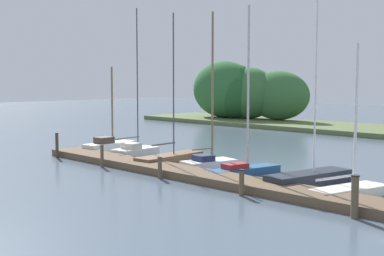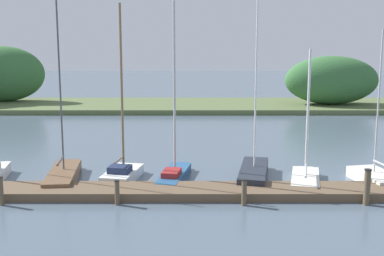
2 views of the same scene
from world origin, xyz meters
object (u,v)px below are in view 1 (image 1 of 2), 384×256
(sailboat_1, at_px, (136,150))
(sailboat_5, at_px, (312,177))
(sailboat_0, at_px, (111,145))
(mooring_piling_1, at_px, (102,156))
(sailboat_3, at_px, (210,160))
(mooring_piling_0, at_px, (57,145))
(mooring_piling_3, at_px, (242,182))
(sailboat_4, at_px, (245,166))
(sailboat_2, at_px, (172,157))
(sailboat_6, at_px, (352,188))
(mooring_piling_4, at_px, (355,197))
(mooring_piling_2, at_px, (160,168))

(sailboat_1, height_order, sailboat_5, sailboat_1)
(sailboat_0, xyz_separation_m, mooring_piling_1, (4.36, -3.67, 0.17))
(sailboat_3, distance_m, mooring_piling_1, 5.42)
(sailboat_0, xyz_separation_m, sailboat_3, (8.47, -0.14, 0.03))
(mooring_piling_0, distance_m, mooring_piling_3, 13.59)
(sailboat_4, relative_size, mooring_piling_3, 7.61)
(sailboat_2, height_order, mooring_piling_3, sailboat_2)
(sailboat_3, height_order, mooring_piling_1, sailboat_3)
(sailboat_6, height_order, mooring_piling_4, sailboat_6)
(sailboat_2, bearing_deg, mooring_piling_3, -119.17)
(sailboat_5, xyz_separation_m, mooring_piling_3, (-0.78, -3.57, 0.17))
(sailboat_3, relative_size, mooring_piling_1, 6.85)
(mooring_piling_0, bearing_deg, sailboat_5, 13.66)
(mooring_piling_1, bearing_deg, sailboat_1, 116.17)
(mooring_piling_0, bearing_deg, mooring_piling_1, -0.91)
(sailboat_4, xyz_separation_m, sailboat_6, (5.69, -0.49, -0.11))
(sailboat_2, xyz_separation_m, sailboat_4, (4.85, 0.10, 0.10))
(mooring_piling_1, height_order, mooring_piling_4, mooring_piling_4)
(sailboat_3, distance_m, sailboat_6, 7.98)
(mooring_piling_0, bearing_deg, sailboat_1, 52.41)
(mooring_piling_1, distance_m, mooring_piling_3, 9.13)
(mooring_piling_1, xyz_separation_m, mooring_piling_4, (13.76, 0.05, 0.14))
(sailboat_6, relative_size, mooring_piling_3, 5.65)
(sailboat_1, distance_m, sailboat_3, 5.87)
(mooring_piling_2, bearing_deg, mooring_piling_0, 179.89)
(sailboat_2, relative_size, mooring_piling_0, 5.59)
(sailboat_0, distance_m, sailboat_3, 8.47)
(sailboat_5, distance_m, mooring_piling_4, 5.22)
(sailboat_2, distance_m, mooring_piling_3, 8.31)
(mooring_piling_3, distance_m, mooring_piling_4, 4.63)
(sailboat_1, distance_m, sailboat_4, 8.14)
(mooring_piling_1, bearing_deg, sailboat_3, 40.64)
(sailboat_0, relative_size, sailboat_1, 0.61)
(sailboat_1, distance_m, mooring_piling_2, 7.05)
(sailboat_2, distance_m, mooring_piling_4, 12.67)
(sailboat_2, bearing_deg, mooring_piling_1, 150.20)
(mooring_piling_3, height_order, mooring_piling_4, mooring_piling_4)
(sailboat_2, relative_size, mooring_piling_4, 5.60)
(mooring_piling_1, bearing_deg, mooring_piling_2, 0.71)
(sailboat_2, distance_m, sailboat_5, 8.38)
(sailboat_5, height_order, mooring_piling_1, sailboat_5)
(sailboat_5, height_order, mooring_piling_3, sailboat_5)
(sailboat_1, xyz_separation_m, mooring_piling_1, (1.76, -3.58, 0.20))
(sailboat_6, relative_size, mooring_piling_4, 4.12)
(mooring_piling_0, xyz_separation_m, mooring_piling_4, (18.22, -0.02, -0.00))
(mooring_piling_0, xyz_separation_m, mooring_piling_2, (8.81, -0.02, -0.21))
(sailboat_2, height_order, sailboat_3, sailboat_2)
(mooring_piling_1, relative_size, mooring_piling_3, 1.10)
(sailboat_6, bearing_deg, sailboat_0, 99.73)
(sailboat_6, xyz_separation_m, mooring_piling_4, (1.69, -2.91, 0.40))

